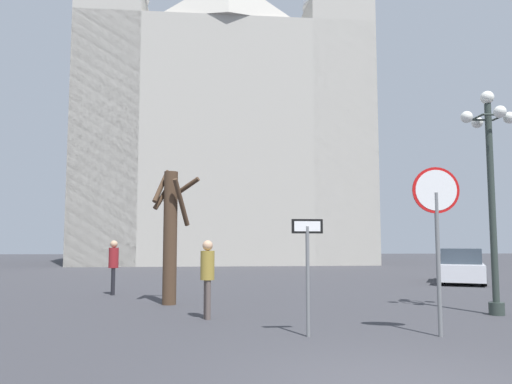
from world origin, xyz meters
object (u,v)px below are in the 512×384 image
cathedral (225,119)px  stop_sign (437,214)px  pedestrian_standing (114,262)px  street_lamp (491,176)px  parked_car_near_white (461,267)px  pedestrian_walking (207,271)px  one_way_arrow_sign (308,261)px  bare_tree (171,231)px

cathedral → stop_sign: 32.67m
cathedral → pedestrian_standing: cathedral is taller
street_lamp → parked_car_near_white: 9.97m
stop_sign → pedestrian_walking: bearing=152.1°
parked_car_near_white → pedestrian_walking: pedestrian_walking is taller
parked_car_near_white → one_way_arrow_sign: bearing=-126.3°
cathedral → parked_car_near_white: size_ratio=8.57×
stop_sign → bare_tree: (-5.55, 5.02, -0.23)m
parked_car_near_white → bare_tree: bearing=-150.4°
one_way_arrow_sign → pedestrian_standing: size_ratio=1.23×
pedestrian_walking → cathedral: bearing=89.5°
cathedral → one_way_arrow_sign: bearing=-86.9°
cathedral → one_way_arrow_sign: size_ratio=17.40×
one_way_arrow_sign → bare_tree: bearing=122.3°
one_way_arrow_sign → street_lamp: bearing=26.2°
bare_tree → pedestrian_standing: bare_tree is taller
cathedral → parked_car_near_white: (10.06, -19.49, -10.98)m
cathedral → pedestrian_walking: (-0.26, -28.69, -10.56)m
one_way_arrow_sign → parked_car_near_white: 14.15m
parked_car_near_white → pedestrian_standing: size_ratio=2.50×
stop_sign → cathedral: bearing=97.6°
stop_sign → one_way_arrow_sign: 2.61m
cathedral → stop_sign: cathedral is taller
street_lamp → pedestrian_walking: street_lamp is taller
one_way_arrow_sign → bare_tree: size_ratio=0.57×
parked_car_near_white → pedestrian_standing: 14.14m
pedestrian_walking → pedestrian_standing: pedestrian_walking is taller
bare_tree → pedestrian_walking: 3.07m
street_lamp → parked_car_near_white: street_lamp is taller
stop_sign → pedestrian_standing: size_ratio=1.79×
bare_tree → parked_car_near_white: size_ratio=0.87×
street_lamp → pedestrian_standing: bearing=153.6°
pedestrian_walking → pedestrian_standing: 6.19m
stop_sign → one_way_arrow_sign: size_ratio=1.46×
bare_tree → pedestrian_walking: bearing=-66.9°
street_lamp → parked_car_near_white: bearing=69.1°
street_lamp → bare_tree: bearing=162.9°
pedestrian_walking → pedestrian_standing: bearing=121.9°
stop_sign → bare_tree: bearing=137.9°
pedestrian_walking → bare_tree: bearing=113.1°
one_way_arrow_sign → pedestrian_walking: bearing=131.5°
cathedral → pedestrian_standing: size_ratio=21.40×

